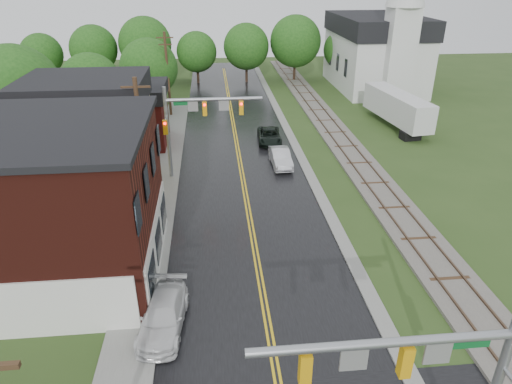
{
  "coord_description": "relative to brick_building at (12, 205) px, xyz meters",
  "views": [
    {
      "loc": [
        -2.16,
        -6.53,
        14.99
      ],
      "look_at": [
        0.12,
        16.63,
        3.5
      ],
      "focal_mm": 32.0,
      "sensor_mm": 36.0,
      "label": 1
    }
  ],
  "objects": [
    {
      "name": "semi_trailer",
      "position": [
        29.28,
        22.69,
        -2.05
      ],
      "size": [
        3.7,
        10.97,
        3.49
      ],
      "color": "black",
      "rests_on": "ground"
    },
    {
      "name": "curb_right",
      "position": [
        17.88,
        20.0,
        -4.15
      ],
      "size": [
        0.8,
        70.0,
        0.12
      ],
      "primitive_type": "cube",
      "color": "gray",
      "rests_on": "ground"
    },
    {
      "name": "brick_building",
      "position": [
        0.0,
        0.0,
        0.0
      ],
      "size": [
        14.3,
        10.3,
        8.3
      ],
      "color": "#42140E",
      "rests_on": "ground"
    },
    {
      "name": "traffic_signal_far",
      "position": [
        9.01,
        12.0,
        0.82
      ],
      "size": [
        7.34,
        0.43,
        7.2
      ],
      "color": "gray",
      "rests_on": "ground"
    },
    {
      "name": "church",
      "position": [
        32.48,
        38.74,
        1.68
      ],
      "size": [
        10.4,
        18.4,
        20.0
      ],
      "color": "silver",
      "rests_on": "ground"
    },
    {
      "name": "tree_left_b",
      "position": [
        -5.36,
        16.9,
        1.57
      ],
      "size": [
        7.6,
        7.6,
        9.69
      ],
      "color": "black",
      "rests_on": "ground"
    },
    {
      "name": "sidewalk_left",
      "position": [
        6.28,
        10.0,
        -4.15
      ],
      "size": [
        2.4,
        50.0,
        0.12
      ],
      "primitive_type": "cube",
      "color": "gray",
      "rests_on": "ground"
    },
    {
      "name": "utility_pole_c",
      "position": [
        5.68,
        29.0,
        0.57
      ],
      "size": [
        1.8,
        0.28,
        9.0
      ],
      "color": "#382616",
      "rests_on": "ground"
    },
    {
      "name": "darkred_building",
      "position": [
        2.48,
        20.0,
        -1.95
      ],
      "size": [
        7.0,
        6.0,
        4.4
      ],
      "primitive_type": "cube",
      "color": "#3F0F0C",
      "rests_on": "ground"
    },
    {
      "name": "yellow_house",
      "position": [
        1.48,
        11.0,
        -0.95
      ],
      "size": [
        8.0,
        7.0,
        6.4
      ],
      "primitive_type": "cube",
      "color": "tan",
      "rests_on": "ground"
    },
    {
      "name": "main_road",
      "position": [
        12.48,
        15.0,
        -4.15
      ],
      "size": [
        10.0,
        90.0,
        0.02
      ],
      "primitive_type": "cube",
      "color": "black",
      "rests_on": "ground"
    },
    {
      "name": "railroad",
      "position": [
        22.48,
        20.0,
        -4.05
      ],
      "size": [
        3.2,
        80.0,
        0.3
      ],
      "color": "#59544C",
      "rests_on": "ground"
    },
    {
      "name": "tree_left_c",
      "position": [
        -1.36,
        24.9,
        0.36
      ],
      "size": [
        6.0,
        6.0,
        7.65
      ],
      "color": "black",
      "rests_on": "ground"
    },
    {
      "name": "suv_dark",
      "position": [
        15.6,
        19.25,
        -3.51
      ],
      "size": [
        2.35,
        4.69,
        1.27
      ],
      "primitive_type": "imported",
      "rotation": [
        0.0,
        0.0,
        -0.05
      ],
      "color": "black",
      "rests_on": "ground"
    },
    {
      "name": "traffic_signal_near",
      "position": [
        15.96,
        -13.0,
        0.82
      ],
      "size": [
        7.34,
        0.3,
        7.2
      ],
      "color": "gray",
      "rests_on": "ground"
    },
    {
      "name": "tree_left_e",
      "position": [
        3.64,
        30.9,
        0.66
      ],
      "size": [
        6.4,
        6.4,
        8.16
      ],
      "color": "black",
      "rests_on": "ground"
    },
    {
      "name": "pickup_white",
      "position": [
        7.68,
        -5.0,
        -3.47
      ],
      "size": [
        2.39,
        4.85,
        1.36
      ],
      "primitive_type": "imported",
      "rotation": [
        0.0,
        0.0,
        -0.11
      ],
      "color": "silver",
      "rests_on": "ground"
    },
    {
      "name": "sedan_silver",
      "position": [
        15.83,
        13.52,
        -3.45
      ],
      "size": [
        1.62,
        4.3,
        1.4
      ],
      "primitive_type": "imported",
      "rotation": [
        0.0,
        0.0,
        0.03
      ],
      "color": "#B9B9BE",
      "rests_on": "ground"
    },
    {
      "name": "utility_pole_b",
      "position": [
        5.68,
        7.0,
        0.57
      ],
      "size": [
        1.8,
        0.28,
        9.0
      ],
      "color": "#382616",
      "rests_on": "ground"
    }
  ]
}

